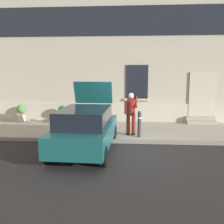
{
  "coord_description": "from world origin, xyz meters",
  "views": [
    {
      "loc": [
        -0.05,
        -8.59,
        2.7
      ],
      "look_at": [
        -0.82,
        1.6,
        1.1
      ],
      "focal_mm": 41.13,
      "sensor_mm": 36.0,
      "label": 1
    }
  ],
  "objects_px": {
    "hatchback_car_teal": "(86,128)",
    "planter_cream": "(21,113)",
    "bollard_near_person": "(139,123)",
    "planter_charcoal": "(63,114)",
    "person_on_phone": "(131,111)"
  },
  "relations": [
    {
      "from": "person_on_phone",
      "to": "hatchback_car_teal",
      "type": "bearing_deg",
      "value": -128.69
    },
    {
      "from": "planter_cream",
      "to": "hatchback_car_teal",
      "type": "bearing_deg",
      "value": -46.08
    },
    {
      "from": "hatchback_car_teal",
      "to": "planter_cream",
      "type": "bearing_deg",
      "value": 133.92
    },
    {
      "from": "planter_cream",
      "to": "bollard_near_person",
      "type": "bearing_deg",
      "value": -25.22
    },
    {
      "from": "hatchback_car_teal",
      "to": "bollard_near_person",
      "type": "height_order",
      "value": "hatchback_car_teal"
    },
    {
      "from": "hatchback_car_teal",
      "to": "planter_cream",
      "type": "height_order",
      "value": "hatchback_car_teal"
    },
    {
      "from": "hatchback_car_teal",
      "to": "bollard_near_person",
      "type": "distance_m",
      "value": 2.39
    },
    {
      "from": "hatchback_car_teal",
      "to": "planter_charcoal",
      "type": "height_order",
      "value": "hatchback_car_teal"
    },
    {
      "from": "planter_charcoal",
      "to": "hatchback_car_teal",
      "type": "bearing_deg",
      "value": -65.15
    },
    {
      "from": "bollard_near_person",
      "to": "person_on_phone",
      "type": "bearing_deg",
      "value": 143.21
    },
    {
      "from": "hatchback_car_teal",
      "to": "person_on_phone",
      "type": "distance_m",
      "value": 2.35
    },
    {
      "from": "planter_charcoal",
      "to": "planter_cream",
      "type": "bearing_deg",
      "value": 175.94
    },
    {
      "from": "person_on_phone",
      "to": "planter_cream",
      "type": "distance_m",
      "value": 6.3
    },
    {
      "from": "person_on_phone",
      "to": "planter_charcoal",
      "type": "height_order",
      "value": "person_on_phone"
    },
    {
      "from": "planter_cream",
      "to": "person_on_phone",
      "type": "bearing_deg",
      "value": -24.45
    }
  ]
}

